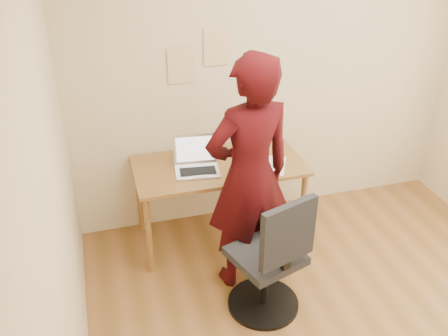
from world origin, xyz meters
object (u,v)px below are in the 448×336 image
object	(u,v)px
office_chair	(271,264)
person	(249,177)
laptop	(197,163)
desk	(219,173)
phone	(246,173)

from	to	relation	value
office_chair	person	xyz separation A→B (m)	(-0.04, 0.41, 0.49)
laptop	office_chair	distance (m)	1.05
desk	phone	size ratio (longest dim) A/B	9.66
phone	person	bearing A→B (deg)	-95.24
desk	phone	xyz separation A→B (m)	(0.17, -0.21, 0.09)
phone	office_chair	distance (m)	0.82
desk	laptop	bearing A→B (deg)	-171.37
phone	office_chair	bearing A→B (deg)	-83.88
desk	person	bearing A→B (deg)	-82.05
phone	person	xyz separation A→B (m)	(-0.10, -0.34, 0.18)
phone	desk	bearing A→B (deg)	140.00
office_chair	person	bearing A→B (deg)	77.31
laptop	person	world-z (taller)	person
laptop	phone	size ratio (longest dim) A/B	2.67
desk	office_chair	distance (m)	1.00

